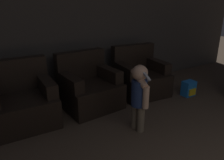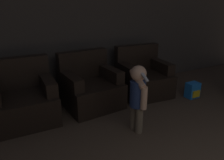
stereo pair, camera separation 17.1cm
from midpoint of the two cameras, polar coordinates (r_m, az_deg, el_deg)
wall_back at (r=4.10m, az=-5.85°, el=14.56°), size 8.40×0.05×2.60m
armchair_left at (r=3.41m, az=-20.71°, el=-4.93°), size 0.89×0.82×0.90m
armchair_middle at (r=3.65m, az=-4.32°, el=-2.01°), size 0.93×0.87×0.90m
armchair_right at (r=4.15m, az=9.20°, el=0.54°), size 0.93×0.87×0.90m
person_toddler at (r=2.85m, az=8.51°, el=-3.63°), size 0.20×0.35×0.92m
toy_backpack at (r=4.28m, az=21.40°, el=-2.52°), size 0.23×0.19×0.28m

